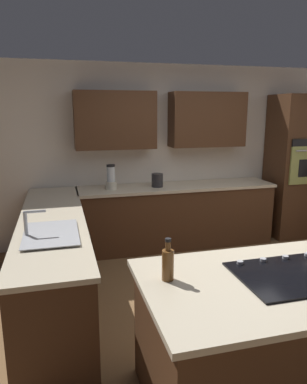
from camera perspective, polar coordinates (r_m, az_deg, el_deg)
ground_plane at (r=4.02m, az=13.13°, el=-16.58°), size 14.00×14.00×0.00m
wall_back at (r=5.39m, az=3.02°, el=7.38°), size 6.00×0.44×2.60m
lower_cabinets_back at (r=5.28m, az=3.69°, el=-3.95°), size 2.80×0.60×0.86m
countertop_back at (r=5.16m, az=3.76°, el=0.84°), size 2.84×0.64×0.04m
lower_cabinets_side at (r=3.92m, az=-15.41°, el=-10.46°), size 0.60×2.90×0.86m
countertop_side at (r=3.77m, az=-15.81°, el=-4.16°), size 0.64×2.94×0.04m
island_base at (r=2.80m, az=20.60°, el=-21.02°), size 1.93×0.99×0.86m
island_top at (r=2.58m, az=21.41°, el=-12.64°), size 2.01×1.07×0.04m
wall_oven at (r=6.03m, az=21.71°, el=3.74°), size 0.80×0.66×2.18m
sink_unit at (r=3.24m, az=-16.11°, el=-6.28°), size 0.46×0.70×0.23m
cooktop at (r=2.57m, az=21.38°, el=-12.04°), size 0.76×0.56×0.03m
blender at (r=4.90m, az=-6.75°, el=2.10°), size 0.15×0.15×0.34m
kettle at (r=5.04m, az=0.60°, el=1.89°), size 0.16×0.16×0.19m
oil_bottle at (r=2.31m, az=2.29°, el=-11.29°), size 0.08×0.08×0.28m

